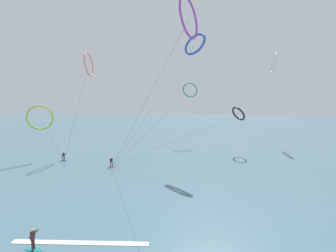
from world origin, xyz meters
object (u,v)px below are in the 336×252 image
(surfer_navy, at_px, (64,157))
(kite_ivory, at_px, (274,63))
(kite_lime, at_px, (40,118))
(surfer_teal, at_px, (33,241))
(kite_emerald, at_px, (190,90))
(kite_charcoal, at_px, (238,114))
(surfer_magenta, at_px, (111,163))
(kite_cobalt, at_px, (195,44))
(kite_coral, at_px, (89,64))
(kite_violet, at_px, (189,18))

(surfer_navy, relative_size, kite_ivory, 0.03)
(surfer_navy, distance_m, kite_lime, 8.93)
(surfer_teal, relative_size, kite_emerald, 0.07)
(surfer_teal, bearing_deg, kite_charcoal, -49.67)
(kite_lime, bearing_deg, surfer_magenta, -67.55)
(kite_cobalt, bearing_deg, kite_coral, -151.04)
(surfer_teal, bearing_deg, kite_coral, 2.06)
(surfer_navy, distance_m, kite_ivory, 56.37)
(surfer_magenta, distance_m, kite_charcoal, 28.14)
(kite_ivory, bearing_deg, kite_violet, -23.05)
(kite_ivory, bearing_deg, surfer_teal, -24.95)
(surfer_navy, xyz_separation_m, kite_emerald, (22.22, 22.34, 13.61))
(kite_cobalt, bearing_deg, kite_violet, -54.30)
(surfer_navy, relative_size, surfer_magenta, 1.00)
(kite_violet, bearing_deg, surfer_magenta, 85.24)
(kite_violet, distance_m, kite_coral, 29.03)
(kite_violet, bearing_deg, kite_cobalt, 19.74)
(kite_ivory, bearing_deg, kite_emerald, -70.16)
(surfer_teal, relative_size, surfer_magenta, 1.00)
(kite_lime, height_order, kite_coral, kite_coral)
(surfer_magenta, xyz_separation_m, kite_cobalt, (13.47, 8.24, 21.05))
(surfer_magenta, bearing_deg, kite_lime, -47.10)
(surfer_magenta, bearing_deg, kite_violet, 118.63)
(kite_lime, relative_size, kite_coral, 0.48)
(kite_charcoal, relative_size, kite_emerald, 0.94)
(kite_lime, bearing_deg, kite_emerald, -18.41)
(surfer_teal, height_order, kite_cobalt, kite_cobalt)
(kite_charcoal, distance_m, kite_coral, 34.45)
(surfer_navy, height_order, kite_ivory, kite_ivory)
(surfer_magenta, xyz_separation_m, kite_lime, (-15.62, 2.95, 7.34))
(kite_charcoal, bearing_deg, kite_cobalt, 94.36)
(kite_emerald, bearing_deg, kite_coral, -169.81)
(surfer_navy, relative_size, kite_lime, 0.16)
(kite_lime, xyz_separation_m, kite_cobalt, (29.09, 5.29, 13.72))
(surfer_magenta, bearing_deg, kite_emerald, -151.73)
(surfer_navy, height_order, kite_emerald, kite_emerald)
(kite_emerald, relative_size, kite_ivory, 0.50)
(kite_emerald, xyz_separation_m, kite_ivory, (22.30, 5.21, 7.29))
(kite_violet, bearing_deg, kite_emerald, 23.39)
(kite_cobalt, height_order, kite_coral, kite_cobalt)
(kite_emerald, height_order, kite_cobalt, kite_cobalt)
(kite_emerald, height_order, kite_coral, kite_coral)
(surfer_teal, bearing_deg, kite_cobalt, -40.32)
(kite_violet, bearing_deg, kite_ivory, -9.54)
(kite_violet, xyz_separation_m, kite_cobalt, (0.12, 14.46, 0.79))
(surfer_navy, height_order, kite_coral, kite_coral)
(surfer_magenta, relative_size, kite_lime, 0.16)
(kite_cobalt, height_order, kite_ivory, kite_ivory)
(surfer_teal, distance_m, kite_ivory, 62.36)
(kite_charcoal, bearing_deg, kite_ivory, -66.86)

